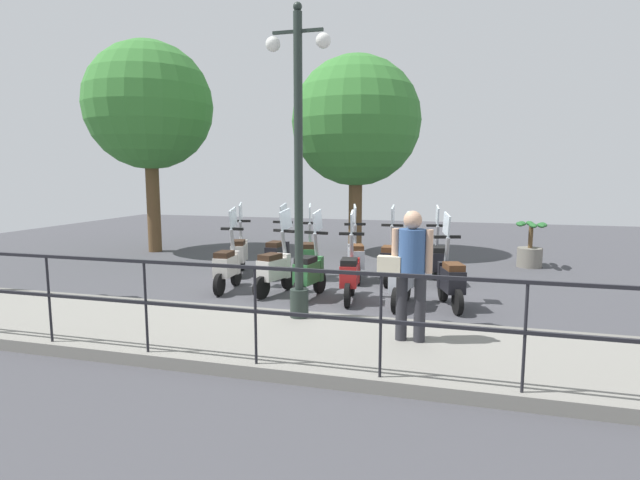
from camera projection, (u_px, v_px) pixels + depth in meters
name	position (u px, v px, depth m)	size (l,w,h in m)	color
ground_plane	(343.00, 290.00, 9.39)	(28.00, 28.00, 0.00)	#424247
promenade_walkway	(288.00, 339.00, 6.37)	(2.20, 20.00, 0.15)	gray
fence_railing	(255.00, 296.00, 5.26)	(0.04, 16.03, 1.07)	black
lamp_post_near	(299.00, 184.00, 6.85)	(0.26, 0.90, 4.26)	#232D28
pedestrian_with_bag	(410.00, 266.00, 5.97)	(0.33, 0.65, 1.59)	#28282D
tree_large	(149.00, 107.00, 13.43)	(3.40, 3.40, 5.68)	brown
tree_distant	(356.00, 122.00, 13.16)	(3.40, 3.40, 5.24)	brown
potted_palm	(530.00, 248.00, 11.59)	(1.06, 0.66, 1.05)	slate
scooter_near_0	(451.00, 279.00, 8.06)	(1.20, 0.54, 1.54)	black
scooter_near_1	(402.00, 278.00, 8.15)	(1.23, 0.44, 1.54)	black
scooter_near_2	(350.00, 273.00, 8.49)	(1.23, 0.44, 1.54)	black
scooter_near_3	(309.00, 271.00, 8.67)	(1.23, 0.46, 1.54)	black
scooter_near_4	(275.00, 268.00, 8.96)	(1.20, 0.54, 1.54)	black
scooter_near_5	(227.00, 265.00, 9.25)	(1.23, 0.44, 1.54)	black
scooter_far_0	(438.00, 260.00, 9.83)	(1.23, 0.46, 1.54)	black
scooter_far_1	(390.00, 259.00, 9.90)	(1.23, 0.44, 1.54)	black
scooter_far_2	(356.00, 257.00, 10.11)	(1.20, 0.54, 1.54)	black
scooter_far_3	(309.00, 255.00, 10.33)	(1.21, 0.52, 1.54)	black
scooter_far_4	(278.00, 254.00, 10.55)	(1.23, 0.44, 1.54)	black
scooter_far_5	(239.00, 252.00, 10.78)	(1.20, 0.54, 1.54)	black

